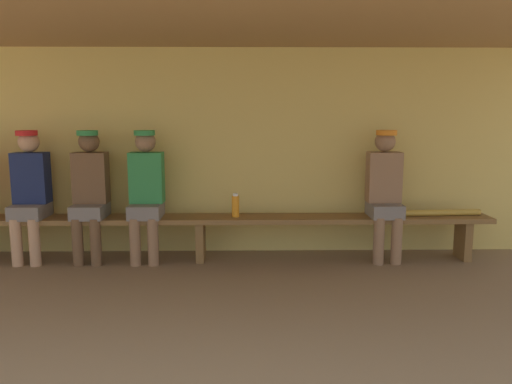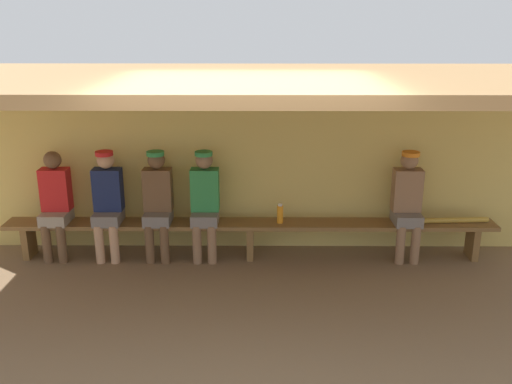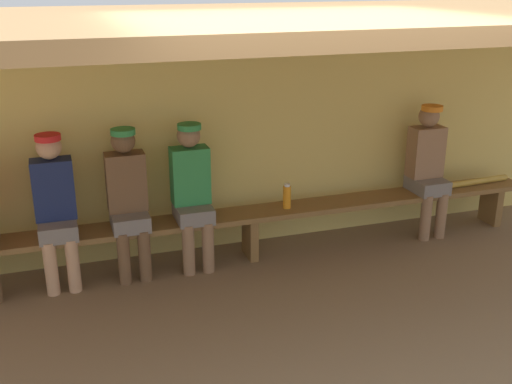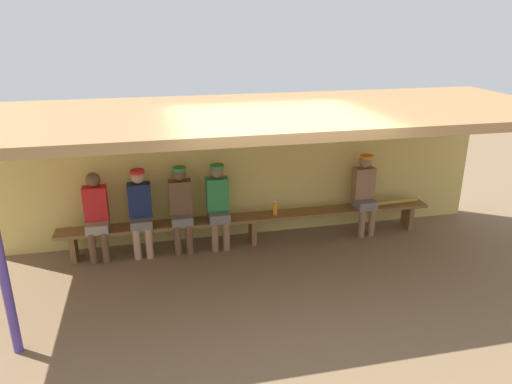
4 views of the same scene
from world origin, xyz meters
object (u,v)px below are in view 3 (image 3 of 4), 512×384
Objects in this scene: player_with_sunglasses at (192,189)px; player_shirtless_tan at (428,164)px; bench at (250,219)px; player_near_post at (128,196)px; player_in_red at (55,204)px; baseball_bat at (474,182)px; water_bottle_blue at (287,197)px.

player_with_sunglasses is 2.45m from player_shirtless_tan.
player_near_post is (-1.12, 0.00, 0.36)m from bench.
bench is 0.66m from player_with_sunglasses.
player_with_sunglasses is 1.00× the size of player_near_post.
player_in_red is at bearing 180.00° from player_shirtless_tan.
player_with_sunglasses is 1.18m from player_in_red.
player_in_red reaches higher than baseball_bat.
player_shirtless_tan is 1.00× the size of player_in_red.
player_shirtless_tan reaches higher than bench.
player_near_post is (-0.57, 0.00, 0.00)m from player_with_sunglasses.
bench is 2.50m from baseball_bat.
bench is 1.94m from player_shirtless_tan.
player_shirtless_tan is 5.55× the size of water_bottle_blue.
player_with_sunglasses reaches higher than bench.
player_near_post is 1.00× the size of player_in_red.
player_with_sunglasses is 0.57m from player_near_post.
player_shirtless_tan is at bearing 0.00° from player_with_sunglasses.
bench is at bearing -0.12° from player_in_red.
player_with_sunglasses is 0.93m from water_bottle_blue.
player_near_post is 1.61× the size of baseball_bat.
baseball_bat is (3.62, -0.00, -0.25)m from player_near_post.
player_shirtless_tan is (2.45, 0.00, 0.00)m from player_with_sunglasses.
player_with_sunglasses is (-0.55, 0.00, 0.36)m from bench.
player_near_post reaches higher than baseball_bat.
player_in_red is 5.55× the size of water_bottle_blue.
player_in_red is at bearing 179.61° from water_bottle_blue.
player_with_sunglasses is 3.06m from baseball_bat.
player_with_sunglasses is 5.55× the size of water_bottle_blue.
player_in_red is at bearing 180.00° from player_with_sunglasses.
player_near_post is at bearing 179.82° from bench.
water_bottle_blue is (1.49, -0.01, -0.17)m from player_near_post.
water_bottle_blue is at bearing -1.68° from bench.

